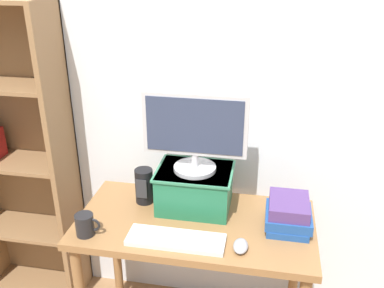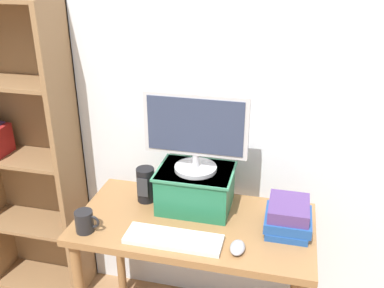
# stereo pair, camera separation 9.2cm
# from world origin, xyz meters

# --- Properties ---
(back_wall) EXTENTS (7.00, 0.08, 2.60)m
(back_wall) POSITION_xyz_m (0.00, 0.40, 1.30)
(back_wall) COLOR silver
(back_wall) RESTS_ON ground_plane
(desk) EXTENTS (1.13, 0.58, 0.77)m
(desk) POSITION_xyz_m (0.00, 0.00, 0.66)
(desk) COLOR olive
(desk) RESTS_ON ground_plane
(bookshelf_unit) EXTENTS (0.61, 0.28, 1.75)m
(bookshelf_unit) POSITION_xyz_m (-1.06, 0.25, 0.88)
(bookshelf_unit) COLOR olive
(bookshelf_unit) RESTS_ON ground_plane
(riser_box) EXTENTS (0.37, 0.29, 0.21)m
(riser_box) POSITION_xyz_m (-0.02, 0.12, 0.88)
(riser_box) COLOR #1E6642
(riser_box) RESTS_ON desk
(computer_monitor) EXTENTS (0.49, 0.20, 0.39)m
(computer_monitor) POSITION_xyz_m (-0.02, 0.12, 1.19)
(computer_monitor) COLOR #B7B7BA
(computer_monitor) RESTS_ON riser_box
(keyboard) EXTENTS (0.43, 0.14, 0.02)m
(keyboard) POSITION_xyz_m (-0.05, -0.18, 0.79)
(keyboard) COLOR silver
(keyboard) RESTS_ON desk
(computer_mouse) EXTENTS (0.06, 0.10, 0.04)m
(computer_mouse) POSITION_xyz_m (0.23, -0.18, 0.79)
(computer_mouse) COLOR #99999E
(computer_mouse) RESTS_ON desk
(book_stack) EXTENTS (0.21, 0.24, 0.14)m
(book_stack) POSITION_xyz_m (0.43, 0.04, 0.84)
(book_stack) COLOR navy
(book_stack) RESTS_ON desk
(coffee_mug) EXTENTS (0.12, 0.08, 0.10)m
(coffee_mug) POSITION_xyz_m (-0.47, -0.20, 0.83)
(coffee_mug) COLOR black
(coffee_mug) RESTS_ON desk
(desk_speaker) EXTENTS (0.09, 0.10, 0.18)m
(desk_speaker) POSITION_xyz_m (-0.28, 0.12, 0.87)
(desk_speaker) COLOR black
(desk_speaker) RESTS_ON desk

